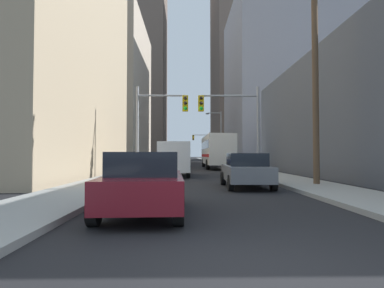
# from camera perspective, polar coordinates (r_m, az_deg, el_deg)

# --- Properties ---
(ground_plane) EXTENTS (400.00, 400.00, 0.00)m
(ground_plane) POSITION_cam_1_polar(r_m,az_deg,el_deg) (4.25, 11.13, -21.96)
(ground_plane) COLOR black
(sidewalk_left) EXTENTS (2.72, 160.00, 0.15)m
(sidewalk_left) POSITION_cam_1_polar(r_m,az_deg,el_deg) (54.06, -5.35, -3.31)
(sidewalk_left) COLOR #9E9E99
(sidewalk_left) RESTS_ON ground
(sidewalk_right) EXTENTS (2.72, 160.00, 0.15)m
(sidewalk_right) POSITION_cam_1_polar(r_m,az_deg,el_deg) (54.21, 4.83, -3.31)
(sidewalk_right) COLOR #9E9E99
(sidewalk_right) RESTS_ON ground
(city_bus) EXTENTS (2.67, 11.53, 3.40)m
(city_bus) POSITION_cam_1_polar(r_m,az_deg,el_deg) (35.05, 4.27, -1.08)
(city_bus) COLOR silver
(city_bus) RESTS_ON ground
(cargo_van_white) EXTENTS (2.16, 5.27, 2.26)m
(cargo_van_white) POSITION_cam_1_polar(r_m,az_deg,el_deg) (22.24, -3.16, -2.29)
(cargo_van_white) COLOR white
(cargo_van_white) RESTS_ON ground
(sedan_maroon) EXTENTS (1.96, 4.27, 1.52)m
(sedan_maroon) POSITION_cam_1_polar(r_m,az_deg,el_deg) (8.17, -8.22, -6.68)
(sedan_maroon) COLOR maroon
(sedan_maroon) RESTS_ON ground
(sedan_grey) EXTENTS (1.95, 4.25, 1.52)m
(sedan_grey) POSITION_cam_1_polar(r_m,az_deg,el_deg) (14.73, 9.36, -4.51)
(sedan_grey) COLOR slate
(sedan_grey) RESTS_ON ground
(sedan_black) EXTENTS (1.95, 4.24, 1.52)m
(sedan_black) POSITION_cam_1_polar(r_m,az_deg,el_deg) (32.03, -2.71, -3.08)
(sedan_black) COLOR black
(sedan_black) RESTS_ON ground
(sedan_navy) EXTENTS (1.95, 4.26, 1.52)m
(sedan_navy) POSITION_cam_1_polar(r_m,az_deg,el_deg) (41.19, -2.35, -2.80)
(sedan_navy) COLOR #141E4C
(sedan_navy) RESTS_ON ground
(traffic_signal_near_left) EXTENTS (3.46, 0.44, 6.00)m
(traffic_signal_near_left) POSITION_cam_1_polar(r_m,az_deg,el_deg) (22.03, -5.68, 4.85)
(traffic_signal_near_left) COLOR gray
(traffic_signal_near_left) RESTS_ON ground
(traffic_signal_near_right) EXTENTS (4.11, 0.44, 6.00)m
(traffic_signal_near_right) POSITION_cam_1_polar(r_m,az_deg,el_deg) (22.19, 6.95, 4.89)
(traffic_signal_near_right) COLOR gray
(traffic_signal_near_right) RESTS_ON ground
(traffic_signal_far_right) EXTENTS (3.59, 0.44, 6.00)m
(traffic_signal_far_right) POSITION_cam_1_polar(r_m,az_deg,el_deg) (65.81, 1.78, 0.39)
(traffic_signal_far_right) COLOR gray
(traffic_signal_far_right) RESTS_ON ground
(utility_pole_right) EXTENTS (2.20, 0.28, 10.19)m
(utility_pole_right) POSITION_cam_1_polar(r_m,az_deg,el_deg) (16.33, 20.57, 12.12)
(utility_pole_right) COLOR brown
(utility_pole_right) RESTS_ON ground
(street_lamp_right) EXTENTS (2.24, 0.32, 7.50)m
(street_lamp_right) POSITION_cam_1_polar(r_m,az_deg,el_deg) (46.19, 4.61, 1.96)
(street_lamp_right) COLOR gray
(street_lamp_right) RESTS_ON ground
(building_left_mid_office) EXTENTS (14.58, 21.89, 23.02)m
(building_left_mid_office) POSITION_cam_1_polar(r_m,az_deg,el_deg) (56.34, -15.79, 8.50)
(building_left_mid_office) COLOR #B7A893
(building_left_mid_office) RESTS_ON ground
(building_left_far_tower) EXTENTS (22.07, 20.36, 63.59)m
(building_left_far_tower) POSITION_cam_1_polar(r_m,az_deg,el_deg) (101.08, -11.13, 15.65)
(building_left_far_tower) COLOR #66564C
(building_left_far_tower) RESTS_ON ground
(building_right_mid_block) EXTENTS (25.64, 20.51, 25.94)m
(building_right_mid_block) POSITION_cam_1_polar(r_m,az_deg,el_deg) (58.59, 19.55, 9.59)
(building_right_mid_block) COLOR #93939E
(building_right_mid_block) RESTS_ON ground
(building_right_far_highrise) EXTENTS (22.09, 28.35, 51.88)m
(building_right_far_highrise) POSITION_cam_1_polar(r_m,az_deg,el_deg) (95.38, 10.67, 13.06)
(building_right_far_highrise) COLOR #66564C
(building_right_far_highrise) RESTS_ON ground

